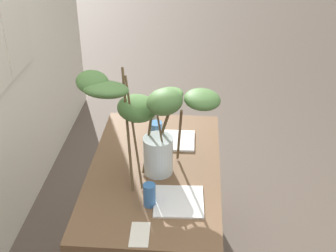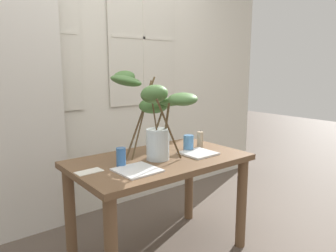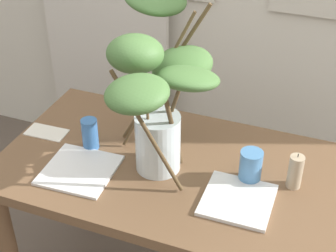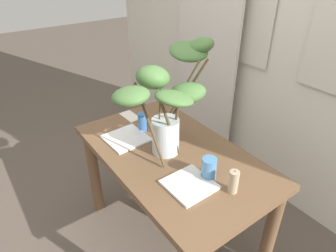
% 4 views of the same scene
% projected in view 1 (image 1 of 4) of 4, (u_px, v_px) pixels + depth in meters
% --- Properties ---
extents(dining_table, '(1.22, 0.71, 0.73)m').
position_uv_depth(dining_table, '(155.00, 187.00, 2.55)').
color(dining_table, brown).
rests_on(dining_table, ground).
extents(vase_with_branches, '(0.48, 0.72, 0.62)m').
position_uv_depth(vase_with_branches, '(149.00, 115.00, 2.27)').
color(vase_with_branches, silver).
rests_on(vase_with_branches, dining_table).
extents(drinking_glass_blue_left, '(0.06, 0.06, 0.12)m').
position_uv_depth(drinking_glass_blue_left, '(149.00, 195.00, 2.18)').
color(drinking_glass_blue_left, '#386BAD').
rests_on(drinking_glass_blue_left, dining_table).
extents(drinking_glass_blue_right, '(0.08, 0.08, 0.12)m').
position_uv_depth(drinking_glass_blue_right, '(156.00, 131.00, 2.70)').
color(drinking_glass_blue_right, '#4C84BC').
rests_on(drinking_glass_blue_right, dining_table).
extents(plate_square_left, '(0.25, 0.25, 0.01)m').
position_uv_depth(plate_square_left, '(179.00, 201.00, 2.23)').
color(plate_square_left, white).
rests_on(plate_square_left, dining_table).
extents(plate_square_right, '(0.23, 0.23, 0.01)m').
position_uv_depth(plate_square_right, '(176.00, 140.00, 2.71)').
color(plate_square_right, white).
rests_on(plate_square_right, dining_table).
extents(napkin_folded, '(0.16, 0.09, 0.00)m').
position_uv_depth(napkin_folded, '(140.00, 234.00, 2.03)').
color(napkin_folded, silver).
rests_on(napkin_folded, dining_table).
extents(pillar_candle, '(0.05, 0.05, 0.13)m').
position_uv_depth(pillar_candle, '(154.00, 119.00, 2.82)').
color(pillar_candle, tan).
rests_on(pillar_candle, dining_table).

